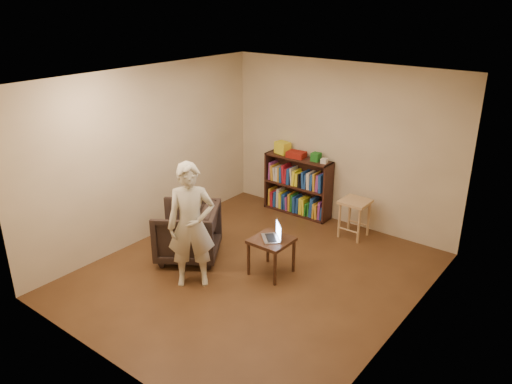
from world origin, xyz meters
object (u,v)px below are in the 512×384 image
Objects in this scene: side_table at (271,245)px; laptop at (274,235)px; stool at (355,207)px; person at (191,226)px; armchair at (187,232)px; bookshelf at (298,189)px.

laptop is (0.02, 0.03, 0.14)m from side_table.
side_table is 1.38× the size of laptop.
laptop is at bearing 53.69° from side_table.
person is (-1.02, -2.48, 0.34)m from stool.
armchair is 0.52× the size of person.
armchair is (-1.56, -2.04, -0.09)m from stool.
bookshelf is 2.75m from person.
person is at bearing -112.33° from stool.
stool is 1.71m from side_table.
laptop is (-0.34, -1.64, 0.08)m from stool.
bookshelf is 1.39× the size of armchair.
bookshelf is at bearing 168.82° from stool.
person reaches higher than stool.
person is at bearing 17.26° from armchair.
side_table is (-0.36, -1.67, -0.06)m from stool.
person is (0.54, -0.44, 0.43)m from armchair.
laptop is (0.85, -1.88, 0.13)m from bookshelf.
armchair reaches higher than laptop.
side_table is at bearing 73.61° from armchair.
laptop reaches higher than side_table.
side_table is at bearing -102.23° from stool.
armchair is 0.82m from person.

